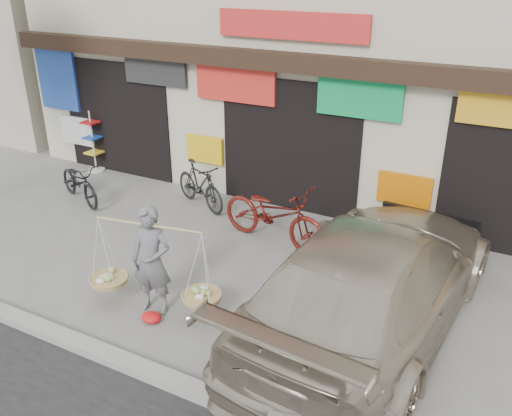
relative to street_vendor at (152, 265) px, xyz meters
The scene contains 10 objects.
ground 1.14m from the street_vendor, 75.17° to the left, with size 70.00×70.00×0.00m, color gray.
kerb 1.41m from the street_vendor, 79.94° to the right, with size 70.00×0.25×0.12m, color gray.
shophouse_block 7.70m from the street_vendor, 88.32° to the left, with size 14.00×6.32×7.00m.
street_vendor is the anchor object (origin of this frame).
bike_0 4.65m from the street_vendor, 147.43° to the left, with size 0.59×1.70×0.89m, color black.
bike_1 3.76m from the street_vendor, 112.65° to the left, with size 0.47×1.65×0.99m, color black.
bike_2 2.81m from the street_vendor, 76.78° to the left, with size 0.77×2.22×1.17m, color #58150F.
suv 3.16m from the street_vendor, 19.68° to the left, with size 2.76×5.81×1.64m.
display_rack 6.39m from the street_vendor, 140.57° to the left, with size 0.42×0.42×1.52m.
red_bag 0.77m from the street_vendor, 66.13° to the right, with size 0.31×0.25×0.14m, color red.
Camera 1 is at (4.28, -6.10, 4.82)m, focal length 38.00 mm.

